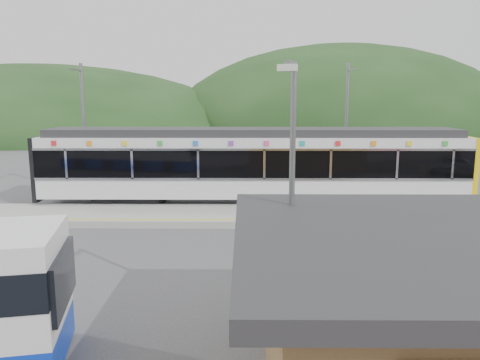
{
  "coord_description": "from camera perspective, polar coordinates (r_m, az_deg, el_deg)",
  "views": [
    {
      "loc": [
        1.54,
        -16.44,
        5.17
      ],
      "look_at": [
        1.41,
        1.0,
        2.12
      ],
      "focal_mm": 35.0,
      "sensor_mm": 36.0,
      "label": 1
    }
  ],
  "objects": [
    {
      "name": "ground",
      "position": [
        17.31,
        -4.73,
        -7.5
      ],
      "size": [
        120.0,
        120.0,
        0.0
      ],
      "primitive_type": "plane",
      "color": "#4C4C4F",
      "rests_on": "ground"
    },
    {
      "name": "hills",
      "position": [
        22.82,
        12.21,
        -3.41
      ],
      "size": [
        146.0,
        149.0,
        26.0
      ],
      "color": "#1E3D19",
      "rests_on": "ground"
    },
    {
      "name": "platform",
      "position": [
        20.43,
        -3.91,
        -4.33
      ],
      "size": [
        26.0,
        3.2,
        0.3
      ],
      "primitive_type": "cube",
      "color": "#9E9E99",
      "rests_on": "ground"
    },
    {
      "name": "yellow_line",
      "position": [
        19.14,
        -4.21,
        -4.84
      ],
      "size": [
        26.0,
        0.1,
        0.01
      ],
      "primitive_type": "cube",
      "color": "yellow",
      "rests_on": "platform"
    },
    {
      "name": "train",
      "position": [
        22.66,
        1.6,
        2.04
      ],
      "size": [
        20.44,
        3.01,
        3.74
      ],
      "color": "black",
      "rests_on": "ground"
    },
    {
      "name": "catenary_mast_west",
      "position": [
        26.47,
        -18.49,
        6.12
      ],
      "size": [
        0.18,
        1.8,
        7.0
      ],
      "color": "slate",
      "rests_on": "ground"
    },
    {
      "name": "catenary_mast_east",
      "position": [
        25.64,
        12.82,
        6.27
      ],
      "size": [
        0.18,
        1.8,
        7.0
      ],
      "color": "slate",
      "rests_on": "ground"
    },
    {
      "name": "lamp_post",
      "position": [
        9.52,
        6.43,
        -0.14
      ],
      "size": [
        0.38,
        1.07,
        5.89
      ],
      "rotation": [
        0.0,
        0.0,
        -0.24
      ],
      "color": "slate",
      "rests_on": "ground"
    }
  ]
}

